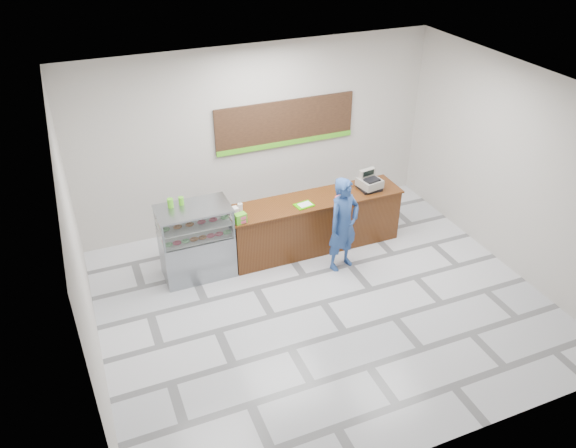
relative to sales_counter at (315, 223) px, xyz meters
name	(u,v)px	position (x,y,z in m)	size (l,w,h in m)	color
floor	(323,302)	(-0.55, -1.55, -0.52)	(7.00, 7.00, 0.00)	silver
back_wall	(258,136)	(-0.55, 1.45, 1.23)	(7.00, 7.00, 0.00)	beige
ceiling	(332,96)	(-0.55, -1.55, 2.98)	(7.00, 7.00, 0.00)	silver
sales_counter	(315,223)	(0.00, 0.00, 0.00)	(3.26, 0.76, 1.03)	#592D12
display_case	(196,241)	(-2.22, 0.00, 0.16)	(1.22, 0.72, 1.33)	gray
menu_board	(286,124)	(0.00, 1.41, 1.42)	(2.80, 0.06, 0.90)	black
cash_register	(369,182)	(1.07, -0.03, 0.65)	(0.43, 0.45, 0.35)	black
card_terminal	(368,185)	(1.11, 0.06, 0.53)	(0.08, 0.17, 0.04)	black
serving_tray	(304,205)	(-0.29, -0.15, 0.52)	(0.35, 0.28, 0.02)	#3DC400
napkin_box	(234,210)	(-1.50, 0.07, 0.57)	(0.13, 0.13, 0.11)	white
straw_cup	(240,207)	(-1.37, 0.13, 0.58)	(0.09, 0.09, 0.13)	silver
promo_box	(240,218)	(-1.50, -0.27, 0.60)	(0.19, 0.13, 0.17)	#54BE21
donut_decal	(339,197)	(0.42, -0.12, 0.52)	(0.16, 0.16, 0.00)	#D94D69
green_cup_left	(170,203)	(-2.55, 0.16, 0.89)	(0.10, 0.10, 0.16)	#54BE21
green_cup_right	(181,201)	(-2.36, 0.18, 0.88)	(0.09, 0.09, 0.14)	#54BE21
customer	(343,224)	(0.19, -0.74, 0.35)	(0.63, 0.41, 1.73)	navy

